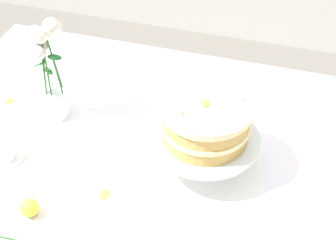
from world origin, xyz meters
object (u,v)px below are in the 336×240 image
object	(u,v)px
layer_cake	(206,121)
flower_vase	(50,73)
cake_stand	(204,141)
fallen_rose	(29,209)
dining_table	(143,175)
teacup	(3,151)

from	to	relation	value
layer_cake	flower_vase	size ratio (longest dim) A/B	0.70
cake_stand	fallen_rose	size ratio (longest dim) A/B	2.02
dining_table	fallen_rose	distance (m)	0.36
dining_table	layer_cake	bearing A→B (deg)	2.45
layer_cake	flower_vase	distance (m)	0.48
flower_vase	fallen_rose	bearing A→B (deg)	-73.61
teacup	flower_vase	bearing A→B (deg)	74.80
cake_stand	layer_cake	distance (m)	0.07
cake_stand	flower_vase	bearing A→B (deg)	171.18
teacup	fallen_rose	world-z (taller)	teacup
layer_cake	cake_stand	bearing A→B (deg)	-19.73
layer_cake	teacup	bearing A→B (deg)	-165.56
cake_stand	dining_table	bearing A→B (deg)	-177.55
flower_vase	teacup	size ratio (longest dim) A/B	2.88
layer_cake	flower_vase	world-z (taller)	flower_vase
cake_stand	fallen_rose	xyz separation A→B (m)	(-0.36, -0.29, -0.06)
layer_cake	fallen_rose	xyz separation A→B (m)	(-0.36, -0.29, -0.13)
layer_cake	fallen_rose	size ratio (longest dim) A/B	1.62
fallen_rose	flower_vase	bearing A→B (deg)	106.39
cake_stand	layer_cake	bearing A→B (deg)	160.27
cake_stand	flower_vase	distance (m)	0.48
teacup	dining_table	bearing A→B (deg)	19.85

